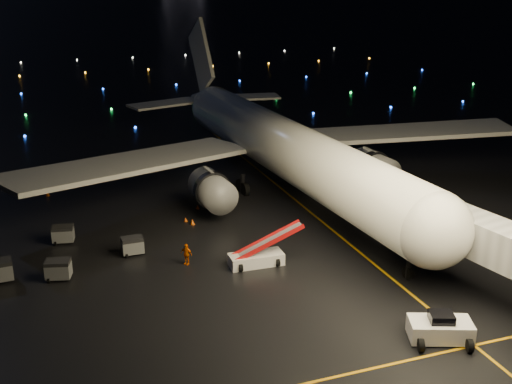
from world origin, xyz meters
TOP-DOWN VIEW (x-y plane):
  - ground at (0.00, 300.00)m, footprint 2000.00×2000.00m
  - lane_centre at (12.00, 15.00)m, footprint 0.25×80.00m
  - airliner at (11.53, 27.61)m, footprint 66.68×63.74m
  - pushback_tug at (10.19, -8.48)m, footprint 4.85×3.67m
  - belt_loader at (2.16, 7.19)m, footprint 7.03×2.15m
  - crew_c at (-3.56, 9.38)m, footprint 1.14×1.15m
  - safety_cone_0 at (-1.19, 19.28)m, footprint 0.41×0.41m
  - safety_cone_1 at (0.92, 22.41)m, footprint 0.54×0.54m
  - safety_cone_2 at (-0.73, 18.28)m, footprint 0.65×0.65m
  - safety_cone_3 at (-14.18, 32.31)m, footprint 0.52×0.52m
  - taxiway_lights at (0.00, 106.00)m, footprint 164.00×92.00m
  - baggage_cart_0 at (-7.66, 13.11)m, footprint 1.95×1.38m
  - baggage_cart_1 at (-14.33, 10.22)m, footprint 2.32×1.90m
  - baggage_cart_2 at (-13.40, 17.99)m, footprint 2.18×1.72m

SIDE VIEW (x-z plane):
  - ground at x=0.00m, z-range 0.00..0.00m
  - lane_centre at x=12.00m, z-range 0.00..0.02m
  - taxiway_lights at x=0.00m, z-range 0.00..0.36m
  - safety_cone_0 at x=-1.19m, z-range 0.00..0.44m
  - safety_cone_1 at x=0.92m, z-range 0.00..0.48m
  - safety_cone_3 at x=-14.18m, z-range 0.00..0.55m
  - safety_cone_2 at x=-0.73m, z-range 0.00..0.55m
  - baggage_cart_0 at x=-7.66m, z-range 0.00..1.63m
  - baggage_cart_2 at x=-13.40m, z-range 0.00..1.66m
  - baggage_cart_1 at x=-14.33m, z-range 0.00..1.72m
  - crew_c at x=-3.56m, z-range 0.00..1.95m
  - pushback_tug at x=10.19m, z-range 0.00..2.06m
  - belt_loader at x=2.16m, z-range 0.00..3.38m
  - airliner at x=11.53m, z-range 0.00..17.87m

